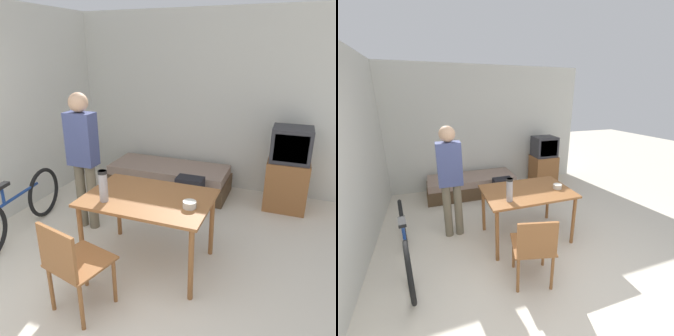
% 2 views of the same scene
% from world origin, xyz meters
% --- Properties ---
extents(wall_back, '(4.91, 0.06, 2.70)m').
position_xyz_m(wall_back, '(0.00, 3.59, 1.35)').
color(wall_back, silver).
rests_on(wall_back, ground_plane).
extents(wall_left, '(0.06, 4.56, 2.70)m').
position_xyz_m(wall_left, '(-1.98, 1.78, 1.35)').
color(wall_left, silver).
rests_on(wall_left, ground_plane).
extents(daybed, '(1.87, 0.76, 0.41)m').
position_xyz_m(daybed, '(-0.28, 3.10, 0.20)').
color(daybed, '#4C3823').
rests_on(daybed, ground_plane).
extents(tv, '(0.55, 0.52, 1.16)m').
position_xyz_m(tv, '(1.47, 3.13, 0.56)').
color(tv, brown).
rests_on(tv, ground_plane).
extents(dining_table, '(1.26, 0.87, 0.77)m').
position_xyz_m(dining_table, '(0.20, 1.27, 0.68)').
color(dining_table, brown).
rests_on(dining_table, ground_plane).
extents(wooden_chair, '(0.55, 0.55, 0.87)m').
position_xyz_m(wooden_chair, '(-0.09, 0.39, 0.51)').
color(wooden_chair, brown).
rests_on(wooden_chair, ground_plane).
extents(bicycle, '(0.30, 1.73, 0.75)m').
position_xyz_m(bicycle, '(-1.47, 1.19, 0.34)').
color(bicycle, black).
rests_on(bicycle, ground_plane).
extents(person_standing, '(0.34, 0.23, 1.69)m').
position_xyz_m(person_standing, '(-0.83, 1.68, 0.99)').
color(person_standing, '#6B604C').
rests_on(person_standing, ground_plane).
extents(thermos_flask, '(0.09, 0.09, 0.31)m').
position_xyz_m(thermos_flask, '(-0.15, 1.03, 0.94)').
color(thermos_flask, '#99999E').
rests_on(thermos_flask, dining_table).
extents(mate_bowl, '(0.13, 0.13, 0.06)m').
position_xyz_m(mate_bowl, '(0.66, 1.19, 0.80)').
color(mate_bowl, beige).
rests_on(mate_bowl, dining_table).
extents(backpack, '(0.37, 0.25, 0.49)m').
position_xyz_m(backpack, '(0.24, 2.54, 0.24)').
color(backpack, black).
rests_on(backpack, ground_plane).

